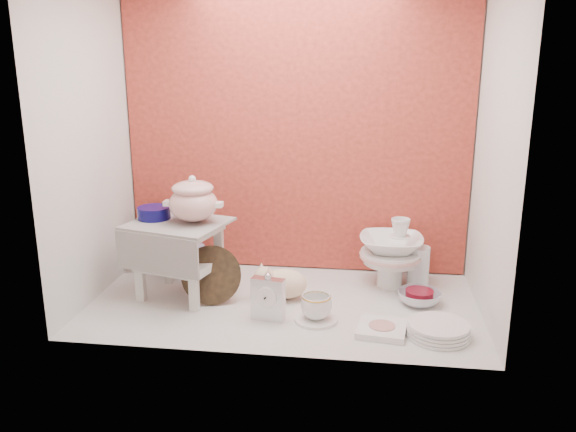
% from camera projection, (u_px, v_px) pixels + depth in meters
% --- Properties ---
extents(ground, '(1.80, 1.80, 0.00)m').
position_uv_depth(ground, '(283.00, 303.00, 2.80)').
color(ground, silver).
rests_on(ground, ground).
extents(niche_shell, '(1.86, 1.03, 1.53)m').
position_uv_depth(niche_shell, '(288.00, 99.00, 2.72)').
color(niche_shell, '#CB4232').
rests_on(niche_shell, ground).
extents(step_stool, '(0.51, 0.46, 0.37)m').
position_uv_depth(step_stool, '(180.00, 260.00, 2.83)').
color(step_stool, silver).
rests_on(step_stool, ground).
extents(soup_tureen, '(0.30, 0.30, 0.23)m').
position_uv_depth(soup_tureen, '(193.00, 199.00, 2.75)').
color(soup_tureen, white).
rests_on(soup_tureen, step_stool).
extents(cobalt_bowl, '(0.16, 0.16, 0.06)m').
position_uv_depth(cobalt_bowl, '(154.00, 213.00, 2.83)').
color(cobalt_bowl, '#0D0A51').
rests_on(cobalt_bowl, step_stool).
extents(floral_platter, '(0.37, 0.22, 0.36)m').
position_uv_depth(floral_platter, '(165.00, 238.00, 3.18)').
color(floral_platter, silver).
rests_on(floral_platter, ground).
extents(blue_white_vase, '(0.33, 0.33, 0.28)m').
position_uv_depth(blue_white_vase, '(181.00, 247.00, 3.15)').
color(blue_white_vase, silver).
rests_on(blue_white_vase, ground).
extents(lacquer_tray, '(0.30, 0.16, 0.27)m').
position_uv_depth(lacquer_tray, '(211.00, 275.00, 2.77)').
color(lacquer_tray, black).
rests_on(lacquer_tray, ground).
extents(mantel_clock, '(0.15, 0.08, 0.21)m').
position_uv_depth(mantel_clock, '(268.00, 297.00, 2.59)').
color(mantel_clock, silver).
rests_on(mantel_clock, ground).
extents(plush_pig, '(0.28, 0.21, 0.16)m').
position_uv_depth(plush_pig, '(285.00, 283.00, 2.82)').
color(plush_pig, beige).
rests_on(plush_pig, ground).
extents(teacup_saucer, '(0.25, 0.25, 0.01)m').
position_uv_depth(teacup_saucer, '(316.00, 319.00, 2.61)').
color(teacup_saucer, white).
rests_on(teacup_saucer, ground).
extents(gold_rim_teacup, '(0.17, 0.17, 0.11)m').
position_uv_depth(gold_rim_teacup, '(316.00, 307.00, 2.59)').
color(gold_rim_teacup, white).
rests_on(gold_rim_teacup, teacup_saucer).
extents(lattice_dish, '(0.23, 0.23, 0.03)m').
position_uv_depth(lattice_dish, '(382.00, 329.00, 2.50)').
color(lattice_dish, white).
rests_on(lattice_dish, ground).
extents(dinner_plate_stack, '(0.31, 0.31, 0.06)m').
position_uv_depth(dinner_plate_stack, '(438.00, 330.00, 2.46)').
color(dinner_plate_stack, white).
rests_on(dinner_plate_stack, ground).
extents(crystal_bowl, '(0.23, 0.23, 0.06)m').
position_uv_depth(crystal_bowl, '(419.00, 298.00, 2.78)').
color(crystal_bowl, silver).
rests_on(crystal_bowl, ground).
extents(clear_glass_vase, '(0.13, 0.13, 0.21)m').
position_uv_depth(clear_glass_vase, '(418.00, 267.00, 2.95)').
color(clear_glass_vase, silver).
rests_on(clear_glass_vase, ground).
extents(porcelain_tower, '(0.38, 0.38, 0.36)m').
position_uv_depth(porcelain_tower, '(391.00, 252.00, 2.95)').
color(porcelain_tower, white).
rests_on(porcelain_tower, ground).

